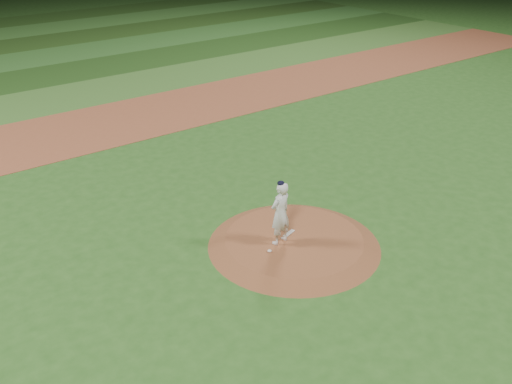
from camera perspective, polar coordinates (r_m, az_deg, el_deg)
name	(u,v)px	position (r m, az deg, el deg)	size (l,w,h in m)	color
ground	(294,245)	(18.34, 3.81, -5.33)	(120.00, 120.00, 0.00)	#2A5B1D
infield_dirt_band	(109,124)	(29.25, -14.50, 6.62)	(70.00, 6.00, 0.02)	brown
outfield_stripe_0	(68,97)	(34.16, -18.33, 9.03)	(70.00, 5.00, 0.02)	#3B6F28
outfield_stripe_1	(38,77)	(38.76, -20.98, 10.66)	(70.00, 5.00, 0.02)	#204616
outfield_stripe_2	(13,61)	(43.45, -23.09, 11.93)	(70.00, 5.00, 0.02)	#2F6825
pitchers_mound	(294,242)	(18.27, 3.82, -5.00)	(5.50, 5.50, 0.25)	brown
pitching_rubber	(289,233)	(18.44, 3.31, -4.15)	(0.52, 0.13, 0.03)	beige
rosin_bag	(270,251)	(17.50, 1.36, -5.91)	(0.13, 0.13, 0.07)	silver
pitcher_on_mound	(280,213)	(17.46, 2.44, -2.11)	(0.82, 0.59, 2.14)	white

